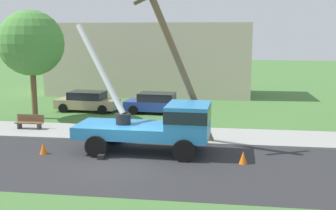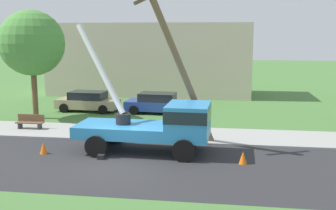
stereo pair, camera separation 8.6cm
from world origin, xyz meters
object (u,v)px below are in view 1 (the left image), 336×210
Objects in this scene: traffic_cone_curbside at (189,142)px; roadside_tree_near at (31,43)px; traffic_cone_ahead at (243,158)px; leaning_utility_pole at (178,61)px; parked_sedan_blue at (157,103)px; traffic_cone_behind at (43,148)px; parked_sedan_tan at (87,101)px; utility_truck at (161,123)px; park_bench at (30,122)px.

roadside_tree_near is at bearing 152.19° from traffic_cone_curbside.
leaning_utility_pole is at bearing 142.76° from traffic_cone_ahead.
traffic_cone_ahead is at bearing -62.63° from parked_sedan_blue.
traffic_cone_behind is 6.89m from traffic_cone_curbside.
leaning_utility_pole reaches higher than roadside_tree_near.
parked_sedan_tan is (-1.52, 10.59, 0.43)m from traffic_cone_behind.
traffic_cone_curbside is (6.59, 2.02, 0.00)m from traffic_cone_behind.
leaning_utility_pole is 1.85× the size of parked_sedan_blue.
roadside_tree_near reaches higher than parked_sedan_tan.
parked_sedan_blue reaches higher than traffic_cone_curbside.
utility_truck is at bearing -79.32° from parked_sedan_blue.
parked_sedan_tan is (-10.61, 10.80, 0.43)m from traffic_cone_ahead.
parked_sedan_tan is at bearing 77.94° from park_bench.
traffic_cone_curbside is at bearing 138.32° from traffic_cone_ahead.
parked_sedan_blue is (3.53, 10.54, 0.43)m from traffic_cone_behind.
traffic_cone_ahead is 1.00× the size of traffic_cone_curbside.
roadside_tree_near reaches higher than traffic_cone_curbside.
leaning_utility_pole is at bearing 168.00° from traffic_cone_curbside.
roadside_tree_near reaches higher than traffic_cone_ahead.
traffic_cone_curbside is at bearing 39.34° from utility_truck.
park_bench is at bearing 122.87° from traffic_cone_behind.
roadside_tree_near is at bearing 110.95° from park_bench.
roadside_tree_near is at bearing -159.30° from parked_sedan_blue.
utility_truck is 4.10m from traffic_cone_ahead.
parked_sedan_tan is at bearing 48.82° from roadside_tree_near.
park_bench is (-8.84, 2.25, -3.77)m from leaning_utility_pole.
traffic_cone_behind is at bearing -108.52° from parked_sedan_blue.
leaning_utility_pole is 14.82× the size of traffic_cone_curbside.
parked_sedan_blue reaches higher than park_bench.
traffic_cone_ahead is 0.08× the size of roadside_tree_near.
roadside_tree_near is (-9.42, 6.66, 3.47)m from utility_truck.
utility_truck is at bearing -140.66° from traffic_cone_curbside.
utility_truck is at bearing -22.64° from park_bench.
parked_sedan_blue is 9.15m from roadside_tree_near.
parked_sedan_blue is 0.64× the size of roadside_tree_near.
parked_sedan_tan reaches higher than traffic_cone_behind.
traffic_cone_ahead and traffic_cone_curbside have the same top height.
utility_truck is at bearing 10.55° from traffic_cone_behind.
traffic_cone_ahead is 9.09m from traffic_cone_behind.
traffic_cone_ahead is (3.10, -2.35, -3.95)m from leaning_utility_pole.
roadside_tree_near reaches higher than traffic_cone_behind.
traffic_cone_behind is 0.35× the size of park_bench.
traffic_cone_curbside is 0.35× the size of park_bench.
leaning_utility_pole reaches higher than traffic_cone_behind.
parked_sedan_tan is at bearing 131.68° from leaning_utility_pole.
traffic_cone_behind is at bearing -57.13° from park_bench.
traffic_cone_ahead is at bearing -1.29° from traffic_cone_behind.
utility_truck is 5.54m from traffic_cone_behind.
leaning_utility_pole is 14.82× the size of traffic_cone_behind.
parked_sedan_blue is at bearing 100.68° from utility_truck.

